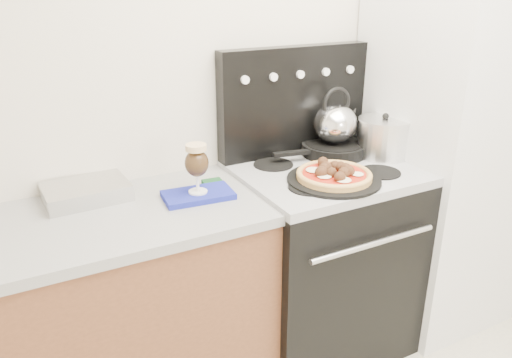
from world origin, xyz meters
TOP-DOWN VIEW (x-y plane):
  - room_shell at (0.00, 0.29)m, footprint 3.52×3.01m
  - base_cabinet at (-1.02, 1.20)m, footprint 1.45×0.60m
  - countertop at (-1.02, 1.20)m, footprint 1.48×0.63m
  - stove_body at (0.08, 1.18)m, footprint 0.76×0.65m
  - cooktop at (0.08, 1.18)m, footprint 0.76×0.65m
  - backguard at (0.08, 1.45)m, footprint 0.76×0.08m
  - fridge at (0.78, 1.15)m, footprint 0.64×0.68m
  - foil_sheet at (-0.91, 1.38)m, footprint 0.32×0.24m
  - oven_mitt at (-0.52, 1.19)m, footprint 0.28×0.18m
  - beer_glass at (-0.52, 1.19)m, footprint 0.12×0.12m
  - pizza_pan at (0.03, 1.04)m, footprint 0.50×0.50m
  - pizza at (0.03, 1.04)m, footprint 0.38×0.38m
  - skillet at (0.23, 1.32)m, footprint 0.35×0.35m
  - tea_kettle at (0.23, 1.32)m, footprint 0.25×0.25m
  - stock_pot at (0.42, 1.19)m, footprint 0.29×0.29m

SIDE VIEW (x-z plane):
  - base_cabinet at x=-1.02m, z-range 0.00..0.86m
  - stove_body at x=0.08m, z-range 0.00..0.88m
  - countertop at x=-1.02m, z-range 0.86..0.90m
  - cooktop at x=0.08m, z-range 0.88..0.92m
  - oven_mitt at x=-0.52m, z-range 0.90..0.92m
  - pizza_pan at x=0.03m, z-range 0.92..0.93m
  - foil_sheet at x=-0.91m, z-range 0.90..0.96m
  - skillet at x=0.23m, z-range 0.92..0.97m
  - fridge at x=0.78m, z-range 0.00..1.90m
  - pizza at x=0.03m, z-range 0.93..0.98m
  - stock_pot at x=0.42m, z-range 0.92..1.09m
  - beer_glass at x=-0.52m, z-range 0.92..1.12m
  - tea_kettle at x=0.23m, z-range 0.97..1.20m
  - backguard at x=0.08m, z-range 0.92..1.42m
  - room_shell at x=0.00m, z-range -0.01..2.51m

